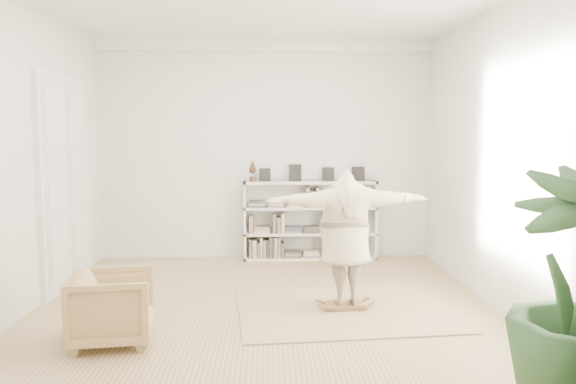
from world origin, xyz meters
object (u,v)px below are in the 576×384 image
object	(u,v)px
bookshelf	(310,221)
armchair	(113,307)
person	(345,234)
rocker_board	(344,305)

from	to	relation	value
bookshelf	armchair	world-z (taller)	bookshelf
armchair	bookshelf	bearing A→B (deg)	-38.99
bookshelf	person	xyz separation A→B (m)	(0.21, -2.75, 0.28)
bookshelf	person	world-z (taller)	person
armchair	rocker_board	distance (m)	2.65
armchair	person	size ratio (longest dim) A/B	0.40
armchair	rocker_board	size ratio (longest dim) A/B	1.66
rocker_board	person	distance (m)	0.85
bookshelf	person	distance (m)	2.78
armchair	person	world-z (taller)	person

